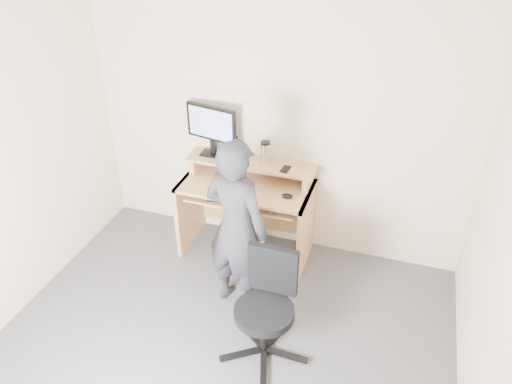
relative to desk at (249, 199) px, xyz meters
The scene contains 14 objects.
ground 1.64m from the desk, 82.55° to the right, with size 3.50×3.50×0.00m, color #55555A.
back_wall 0.76m from the desk, 47.89° to the left, with size 3.50×0.02×2.50m, color beige.
ceiling 2.49m from the desk, 82.55° to the right, with size 3.50×3.50×0.02m, color white.
desk is the anchor object (origin of this frame).
monitor 0.76m from the desk, 167.38° to the left, with size 0.51×0.15×0.48m.
external_drive 0.50m from the desk, 155.81° to the left, with size 0.07×0.13×0.20m, color black.
travel_mug 0.48m from the desk, 34.56° to the left, with size 0.08×0.08×0.19m, color silver.
smartphone 0.50m from the desk, ahead, with size 0.07×0.13×0.01m, color black.
charger 0.42m from the desk, behind, with size 0.04×0.04×0.04m, color black.
headphones 0.46m from the desk, 148.68° to the left, with size 0.16×0.16×0.02m, color silver.
keyboard 0.23m from the desk, 118.68° to the right, with size 0.46×0.18×0.03m, color black.
mouse 0.50m from the desk, 23.34° to the right, with size 0.10×0.06×0.04m, color black.
office_chair 1.28m from the desk, 65.13° to the right, with size 0.65×0.68×0.85m.
person 0.81m from the desk, 78.12° to the right, with size 0.56×0.37×1.54m, color black.
Camera 1 is at (1.10, -2.20, 3.07)m, focal length 35.00 mm.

